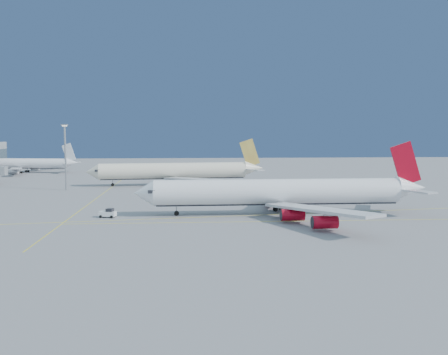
# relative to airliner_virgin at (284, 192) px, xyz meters

# --- Properties ---
(ground) EXTENTS (500.00, 500.00, 0.00)m
(ground) POSITION_rel_airliner_virgin_xyz_m (-12.27, 4.27, -5.51)
(ground) COLOR slate
(ground) RESTS_ON ground
(taxiway_lines) EXTENTS (118.86, 140.00, 0.02)m
(taxiway_lines) POSITION_rel_airliner_virgin_xyz_m (-26.98, 10.61, -5.50)
(taxiway_lines) COLOR yellow
(taxiway_lines) RESTS_ON ground
(airliner_virgin) EXTENTS (74.01, 66.62, 18.29)m
(airliner_virgin) POSITION_rel_airliner_virgin_xyz_m (0.00, 0.00, 0.00)
(airliner_virgin) COLOR white
(airliner_virgin) RESTS_ON ground
(airliner_etihad) EXTENTS (68.09, 62.58, 17.76)m
(airliner_etihad) POSITION_rel_airliner_virgin_xyz_m (-28.21, 68.85, -0.11)
(airliner_etihad) COLOR beige
(airliner_etihad) RESTS_ON ground
(airliner_third) EXTENTS (55.03, 50.28, 14.78)m
(airliner_third) POSITION_rel_airliner_virgin_xyz_m (-105.27, 130.66, -1.04)
(airliner_third) COLOR white
(airliner_third) RESTS_ON ground
(pushback_tug) EXTENTS (4.27, 3.15, 2.20)m
(pushback_tug) POSITION_rel_airliner_virgin_xyz_m (-43.20, -1.69, -4.49)
(pushback_tug) COLOR white
(pushback_tug) RESTS_ON ground
(light_mast) EXTENTS (1.99, 1.99, 23.05)m
(light_mast) POSITION_rel_airliner_virgin_xyz_m (-66.74, 55.14, 8.09)
(light_mast) COLOR gray
(light_mast) RESTS_ON ground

